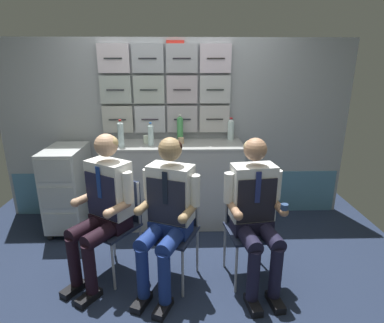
{
  "coord_description": "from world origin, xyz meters",
  "views": [
    {
      "loc": [
        0.09,
        -2.36,
        1.86
      ],
      "look_at": [
        0.17,
        0.43,
        0.98
      ],
      "focal_mm": 28.99,
      "sensor_mm": 36.0,
      "label": 1
    }
  ],
  "objects": [
    {
      "name": "folding_chair_near_trolley",
      "position": [
        0.66,
        0.12,
        0.54
      ],
      "size": [
        0.45,
        0.45,
        0.87
      ],
      "color": "#A8AAAF",
      "rests_on": "ground"
    },
    {
      "name": "water_bottle_clear",
      "position": [
        0.05,
        1.2,
        1.14
      ],
      "size": [
        0.07,
        0.07,
        0.32
      ],
      "color": "#489F58",
      "rests_on": "galley_counter"
    },
    {
      "name": "ground",
      "position": [
        0.0,
        0.0,
        -0.02
      ],
      "size": [
        4.8,
        4.8,
        0.04
      ],
      "primitive_type": "cube",
      "color": "#1E2940"
    },
    {
      "name": "crew_member_near_trolley",
      "position": [
        0.69,
        -0.04,
        0.72
      ],
      "size": [
        0.5,
        0.65,
        1.3
      ],
      "color": "black",
      "rests_on": "ground"
    },
    {
      "name": "water_bottle_blue_cap",
      "position": [
        -0.27,
        1.01,
        1.12
      ],
      "size": [
        0.06,
        0.06,
        0.26
      ],
      "color": "silver",
      "rests_on": "galley_counter"
    },
    {
      "name": "folding_chair_center",
      "position": [
        0.01,
        0.1,
        0.54
      ],
      "size": [
        0.52,
        0.52,
        0.87
      ],
      "color": "#A8AAAF",
      "rests_on": "ground"
    },
    {
      "name": "crew_member_center",
      "position": [
        -0.05,
        -0.04,
        0.73
      ],
      "size": [
        0.56,
        0.69,
        1.31
      ],
      "color": "black",
      "rests_on": "ground"
    },
    {
      "name": "galley_counter",
      "position": [
        -0.01,
        1.09,
        0.5
      ],
      "size": [
        1.56,
        0.53,
        0.99
      ],
      "color": "#AEB0AF",
      "rests_on": "ground"
    },
    {
      "name": "water_bottle_short",
      "position": [
        -0.59,
        0.96,
        1.14
      ],
      "size": [
        0.06,
        0.06,
        0.3
      ],
      "color": "silver",
      "rests_on": "galley_counter"
    },
    {
      "name": "galley_bulkhead",
      "position": [
        -0.01,
        1.37,
        1.1
      ],
      "size": [
        4.2,
        0.14,
        2.15
      ],
      "color": "#9BA0A7",
      "rests_on": "ground"
    },
    {
      "name": "folding_chair_left",
      "position": [
        -0.51,
        0.21,
        0.54
      ],
      "size": [
        0.55,
        0.55,
        0.87
      ],
      "color": "#A8AAAF",
      "rests_on": "ground"
    },
    {
      "name": "paper_cup_blue",
      "position": [
        0.06,
        1.1,
        1.03
      ],
      "size": [
        0.07,
        0.07,
        0.07
      ],
      "color": "tan",
      "rests_on": "galley_counter"
    },
    {
      "name": "water_bottle_tall",
      "position": [
        0.66,
        1.27,
        1.12
      ],
      "size": [
        0.08,
        0.08,
        0.27
      ],
      "color": "silver",
      "rests_on": "galley_counter"
    },
    {
      "name": "service_trolley",
      "position": [
        -1.23,
        0.97,
        0.52
      ],
      "size": [
        0.4,
        0.65,
        0.98
      ],
      "color": "black",
      "rests_on": "ground"
    },
    {
      "name": "crew_member_left",
      "position": [
        -0.6,
        0.08,
        0.74
      ],
      "size": [
        0.62,
        0.7,
        1.32
      ],
      "color": "black",
      "rests_on": "ground"
    },
    {
      "name": "espresso_cup_small",
      "position": [
        -0.33,
        1.12,
        1.04
      ],
      "size": [
        0.07,
        0.07,
        0.09
      ],
      "color": "white",
      "rests_on": "galley_counter"
    }
  ]
}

